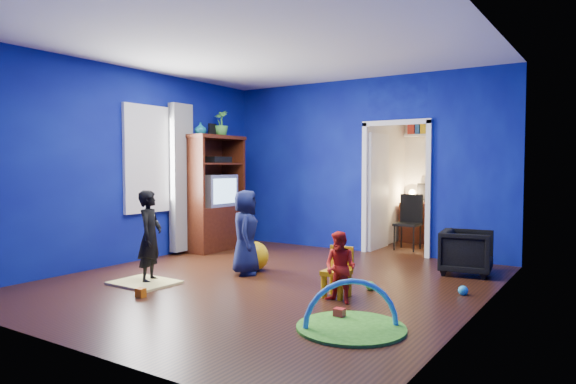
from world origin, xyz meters
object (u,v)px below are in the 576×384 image
Objects in this scene: folding_chair at (407,223)px; armchair at (467,252)px; child_black at (150,237)px; child_navy at (246,232)px; play_mat at (351,328)px; study_desk at (425,223)px; crt_tv at (215,191)px; tv_armoire at (213,193)px; hopper_ball at (254,256)px; vase at (200,129)px; toddler_red at (340,267)px; kid_chair at (336,274)px.

armchair is at bearing -47.50° from folding_chair.
child_black is 1.02× the size of child_navy.
play_mat is 1.11× the size of study_desk.
armchair reaches higher than play_mat.
tv_armoire is at bearing 180.00° from crt_tv.
crt_tv is 0.72× the size of play_mat.
crt_tv is at bearing 147.14° from hopper_ball.
tv_armoire is at bearing 90.00° from vase.
hopper_ball is (-1.76, 0.83, -0.18)m from toddler_red.
play_mat is (3.90, -2.30, -2.05)m from vase.
hopper_ball is (1.66, -1.05, -0.78)m from tv_armoire.
vase is 3.98m from kid_chair.
study_desk is at bearing 92.79° from kid_chair.
toddler_red is at bearing -80.72° from folding_chair.
tv_armoire reaches higher than armchair.
crt_tv is (0.04, 0.30, -1.04)m from vase.
child_black is 1.17× the size of play_mat.
kid_chair is at bearing -100.73° from child_black.
study_desk is (2.82, 2.75, -0.60)m from tv_armoire.
armchair is at bearing -90.60° from child_navy.
crt_tv is (-3.38, 1.88, 0.64)m from toddler_red.
hopper_ball is 2.73m from play_mat.
kid_chair is (1.61, -0.63, 0.05)m from hopper_ball.
tv_armoire is (-1.71, 1.30, 0.42)m from child_navy.
kid_chair is at bearing -82.61° from folding_chair.
tv_armoire reaches higher than child_navy.
study_desk is at bearing 73.06° from hopper_ball.
crt_tv is 4.77m from play_mat.
child_black is 5.39m from study_desk.
folding_chair reaches higher than study_desk.
child_navy is 0.57× the size of tv_armoire.
toddler_red is at bearing -24.73° from vase.
vase is at bearing 26.06° from child_navy.
child_black reaches higher than armchair.
child_navy is at bearing 163.37° from kid_chair.
crt_tv is at bearing -3.86° from child_black.
child_black is (-3.17, -2.63, 0.28)m from armchair.
armchair is at bearing 28.36° from hopper_ball.
tv_armoire is at bearing 19.12° from child_navy.
play_mat is at bearing -76.15° from folding_chair.
child_black is 1.24m from child_navy.
crt_tv is at bearing 18.47° from child_navy.
child_black reaches higher than hopper_ball.
armchair is at bearing 4.27° from tv_armoire.
vase is (-4.18, -0.61, 1.76)m from armchair.
hopper_ball is (-0.05, 0.25, -0.36)m from child_navy.
armchair is 0.86× the size of toddler_red.
kid_chair is (1.56, -0.38, -0.31)m from child_navy.
crt_tv is at bearing -147.15° from folding_chair.
play_mat is at bearing -78.56° from study_desk.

